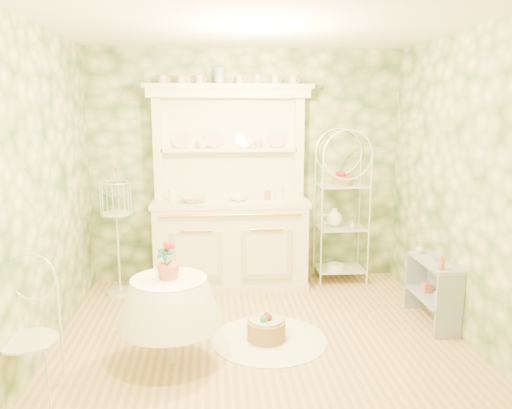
{
  "coord_description": "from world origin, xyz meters",
  "views": [
    {
      "loc": [
        -0.4,
        -4.0,
        2.01
      ],
      "look_at": [
        0.0,
        0.5,
        1.15
      ],
      "focal_mm": 35.0,
      "sensor_mm": 36.0,
      "label": 1
    }
  ],
  "objects": [
    {
      "name": "floor",
      "position": [
        0.0,
        0.0,
        0.0
      ],
      "size": [
        3.6,
        3.6,
        0.0
      ],
      "primitive_type": "plane",
      "color": "tan",
      "rests_on": "ground"
    },
    {
      "name": "ceiling",
      "position": [
        0.0,
        0.0,
        2.7
      ],
      "size": [
        3.6,
        3.6,
        0.0
      ],
      "primitive_type": "plane",
      "color": "white",
      "rests_on": "floor"
    },
    {
      "name": "wall_left",
      "position": [
        -1.8,
        0.0,
        1.35
      ],
      "size": [
        3.6,
        3.6,
        0.0
      ],
      "primitive_type": "plane",
      "color": "beige",
      "rests_on": "floor"
    },
    {
      "name": "wall_right",
      "position": [
        1.8,
        0.0,
        1.35
      ],
      "size": [
        3.6,
        3.6,
        0.0
      ],
      "primitive_type": "plane",
      "color": "beige",
      "rests_on": "floor"
    },
    {
      "name": "wall_back",
      "position": [
        0.0,
        1.8,
        1.35
      ],
      "size": [
        3.6,
        3.6,
        0.0
      ],
      "primitive_type": "plane",
      "color": "beige",
      "rests_on": "floor"
    },
    {
      "name": "wall_front",
      "position": [
        0.0,
        -1.8,
        1.35
      ],
      "size": [
        3.6,
        3.6,
        0.0
      ],
      "primitive_type": "plane",
      "color": "beige",
      "rests_on": "floor"
    },
    {
      "name": "kitchen_dresser",
      "position": [
        -0.2,
        1.52,
        1.15
      ],
      "size": [
        1.87,
        0.61,
        2.29
      ],
      "primitive_type": "cube",
      "color": "white",
      "rests_on": "floor"
    },
    {
      "name": "bakers_rack",
      "position": [
        1.1,
        1.58,
        0.89
      ],
      "size": [
        0.56,
        0.4,
        1.77
      ],
      "primitive_type": "cube",
      "rotation": [
        0.0,
        0.0,
        -0.01
      ],
      "color": "white",
      "rests_on": "floor"
    },
    {
      "name": "side_shelf",
      "position": [
        1.67,
        0.33,
        0.3
      ],
      "size": [
        0.29,
        0.7,
        0.59
      ],
      "primitive_type": "cube",
      "rotation": [
        0.0,
        0.0,
        -0.05
      ],
      "color": "#919CB1",
      "rests_on": "floor"
    },
    {
      "name": "round_table",
      "position": [
        -0.75,
        -0.24,
        0.37
      ],
      "size": [
        0.83,
        0.83,
        0.74
      ],
      "primitive_type": "cylinder",
      "rotation": [
        0.0,
        0.0,
        0.25
      ],
      "color": "white",
      "rests_on": "floor"
    },
    {
      "name": "cafe_chair",
      "position": [
        -1.68,
        -0.69,
        0.45
      ],
      "size": [
        0.46,
        0.46,
        0.89
      ],
      "primitive_type": "cube",
      "rotation": [
        0.0,
        0.0,
        -0.16
      ],
      "color": "white",
      "rests_on": "floor"
    },
    {
      "name": "birdcage_stand",
      "position": [
        -1.44,
        1.37,
        0.73
      ],
      "size": [
        0.38,
        0.38,
        1.46
      ],
      "primitive_type": "cube",
      "rotation": [
        0.0,
        0.0,
        -0.11
      ],
      "color": "white",
      "rests_on": "floor"
    },
    {
      "name": "floor_basket",
      "position": [
        0.06,
        0.1,
        0.12
      ],
      "size": [
        0.48,
        0.48,
        0.25
      ],
      "primitive_type": "cylinder",
      "rotation": [
        0.0,
        0.0,
        0.31
      ],
      "color": "#A17843",
      "rests_on": "floor"
    },
    {
      "name": "lace_rug",
      "position": [
        0.08,
        0.09,
        0.0
      ],
      "size": [
        1.21,
        1.21,
        0.01
      ],
      "primitive_type": "cylinder",
      "rotation": [
        0.0,
        0.0,
        -0.2
      ],
      "color": "white",
      "rests_on": "floor"
    },
    {
      "name": "bowl_floral",
      "position": [
        -0.62,
        1.42,
        1.02
      ],
      "size": [
        0.31,
        0.31,
        0.07
      ],
      "primitive_type": "imported",
      "rotation": [
        0.0,
        0.0,
        0.11
      ],
      "color": "white",
      "rests_on": "kitchen_dresser"
    },
    {
      "name": "bowl_white",
      "position": [
        -0.11,
        1.49,
        1.02
      ],
      "size": [
        0.27,
        0.27,
        0.07
      ],
      "primitive_type": "imported",
      "rotation": [
        0.0,
        0.0,
        -0.21
      ],
      "color": "white",
      "rests_on": "kitchen_dresser"
    },
    {
      "name": "cup_left",
      "position": [
        -0.51,
        1.68,
        1.61
      ],
      "size": [
        0.14,
        0.14,
        0.09
      ],
      "primitive_type": "imported",
      "rotation": [
        0.0,
        0.0,
        0.32
      ],
      "color": "white",
      "rests_on": "kitchen_dresser"
    },
    {
      "name": "cup_right",
      "position": [
        0.13,
        1.68,
        1.61
      ],
      "size": [
        0.13,
        0.13,
        0.09
      ],
      "primitive_type": "imported",
      "rotation": [
        0.0,
        0.0,
        -0.44
      ],
      "color": "white",
      "rests_on": "kitchen_dresser"
    },
    {
      "name": "potted_geranium",
      "position": [
        -0.77,
        -0.27,
        0.85
      ],
      "size": [
        0.17,
        0.15,
        0.27
      ],
      "primitive_type": "imported",
      "rotation": [
        0.0,
        0.0,
        -0.43
      ],
      "color": "#3F7238",
      "rests_on": "round_table"
    },
    {
      "name": "bottle_amber",
      "position": [
        1.62,
        0.08,
        0.68
      ],
      "size": [
        0.08,
        0.08,
        0.15
      ],
      "primitive_type": "imported",
      "rotation": [
        0.0,
        0.0,
        0.37
      ],
      "color": "#BA6343",
      "rests_on": "side_shelf"
    },
    {
      "name": "bottle_blue",
      "position": [
        1.68,
        0.35,
        0.65
      ],
      "size": [
        0.06,
        0.06,
        0.1
      ],
      "primitive_type": "imported",
      "rotation": [
        0.0,
        0.0,
        -0.42
      ],
      "color": "#8CA0C1",
      "rests_on": "side_shelf"
    },
    {
      "name": "bottle_glass",
      "position": [
        1.64,
        0.59,
        0.65
      ],
      "size": [
        0.09,
        0.09,
        0.1
      ],
      "primitive_type": "imported",
      "rotation": [
        0.0,
        0.0,
        -0.19
      ],
      "color": "silver",
      "rests_on": "side_shelf"
    }
  ]
}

